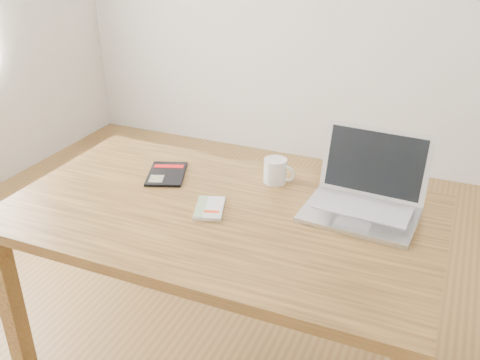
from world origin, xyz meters
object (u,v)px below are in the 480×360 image
at_px(laptop, 365,196).
at_px(coffee_mug, 276,170).
at_px(white_guidebook, 210,208).
at_px(desk, 221,231).
at_px(black_guidebook, 167,174).

relative_size(laptop, coffee_mug, 3.11).
bearing_deg(coffee_mug, white_guidebook, -107.53).
distance_m(white_guidebook, coffee_mug, 0.33).
xyz_separation_m(laptop, coffee_mug, (-0.36, 0.08, -0.01)).
distance_m(white_guidebook, laptop, 0.54).
bearing_deg(white_guidebook, desk, 4.70).
xyz_separation_m(black_guidebook, laptop, (0.78, 0.03, 0.05)).
height_order(desk, black_guidebook, black_guidebook).
xyz_separation_m(desk, black_guidebook, (-0.32, 0.17, 0.10)).
relative_size(desk, laptop, 3.81).
bearing_deg(black_guidebook, desk, -48.87).
distance_m(desk, coffee_mug, 0.33).
distance_m(white_guidebook, black_guidebook, 0.33).
relative_size(black_guidebook, laptop, 0.62).
xyz_separation_m(white_guidebook, coffee_mug, (0.14, 0.30, 0.04)).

